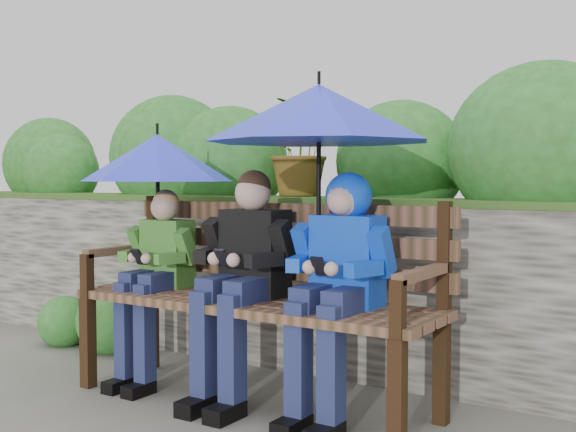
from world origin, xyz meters
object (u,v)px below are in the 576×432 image
Objects in this scene: boy_right at (338,271)px; umbrella_left at (158,158)px; park_bench at (261,286)px; umbrella_right at (319,113)px; boy_left at (156,271)px; boy_middle at (243,271)px.

umbrella_left is (-1.19, 0.06, 0.54)m from boy_right.
umbrella_right is at bearing -4.78° from park_bench.
park_bench is 0.94m from umbrella_right.
umbrella_right is (-0.14, 0.05, 0.74)m from boy_right.
umbrella_right is at bearing 3.05° from boy_left.
umbrella_right is (0.40, 0.06, 0.77)m from boy_middle.
boy_right is at bearing 0.16° from boy_left.
park_bench is at bearing 1.84° from umbrella_left.
boy_left is at bearing -172.60° from park_bench.
umbrella_right reaches higher than boy_middle.
park_bench is 0.65m from boy_left.
umbrella_left is 0.77× the size of umbrella_right.
umbrella_right is at bearing 159.68° from boy_right.
boy_left reaches higher than park_bench.
boy_right is 1.07× the size of umbrella_right.
boy_right is (1.15, 0.00, 0.08)m from boy_left.
umbrella_right is (1.05, -0.01, 0.20)m from umbrella_left.
boy_middle is 1.41× the size of umbrella_left.
umbrella_left is (-0.65, 0.07, 0.58)m from boy_middle.
boy_middle is at bearing -6.44° from umbrella_left.
umbrella_left reaches higher than park_bench.
boy_left is 1.28× the size of umbrella_left.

